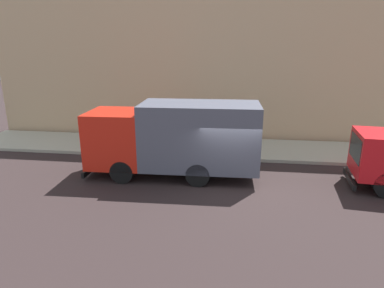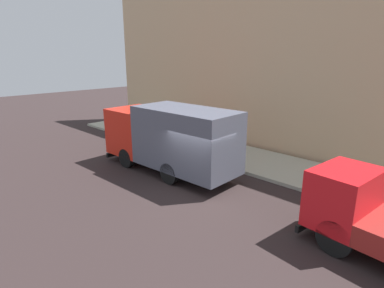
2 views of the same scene
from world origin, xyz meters
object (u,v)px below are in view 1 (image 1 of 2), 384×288
object	(u,v)px
large_utility_truck	(175,137)
pedestrian_walking	(123,132)
traffic_cone_orange	(133,147)
street_sign_post	(202,124)

from	to	relation	value
large_utility_truck	pedestrian_walking	distance (m)	4.85
large_utility_truck	traffic_cone_orange	world-z (taller)	large_utility_truck
street_sign_post	traffic_cone_orange	bearing A→B (deg)	89.55
large_utility_truck	pedestrian_walking	size ratio (longest dim) A/B	4.46
large_utility_truck	pedestrian_walking	xyz separation A→B (m)	(3.28, 3.50, -0.74)
street_sign_post	pedestrian_walking	bearing A→B (deg)	80.57
traffic_cone_orange	street_sign_post	size ratio (longest dim) A/B	0.21
large_utility_truck	pedestrian_walking	world-z (taller)	large_utility_truck
large_utility_truck	traffic_cone_orange	size ratio (longest dim) A/B	12.92
large_utility_truck	street_sign_post	xyz separation A→B (m)	(2.55, -0.90, 0.01)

